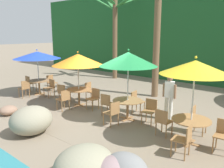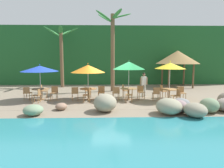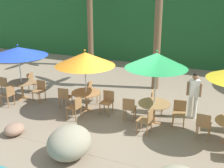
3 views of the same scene
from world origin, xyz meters
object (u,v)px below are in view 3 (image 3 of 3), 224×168
Objects in this scene: umbrella_blue at (18,51)px; chair_orange_inland at (92,90)px; chair_blue_right at (9,94)px; palm_tree_nearest at (90,3)px; chair_blue_left at (6,85)px; chair_orange_right at (76,106)px; waiter_in_white at (194,92)px; dining_table_orange at (86,95)px; umbrella_green at (156,61)px; dining_table_green at (154,106)px; chair_green_left at (129,107)px; chair_green_seaward at (179,111)px; chair_orange_left at (65,96)px; chair_green_right at (147,119)px; umbrella_orange at (85,59)px; chair_yellow_left at (204,124)px; chair_orange_seaward at (107,101)px; chair_blue_inland at (32,81)px; chair_green_inland at (155,100)px; chair_blue_seaward at (40,89)px; dining_table_blue at (22,85)px.

umbrella_blue reaches higher than chair_orange_inland.
chair_blue_right is 7.53m from palm_tree_nearest.
chair_blue_left is 4.05m from chair_orange_right.
chair_orange_right is 4.19m from waiter_in_white.
dining_table_orange is 3.09m from umbrella_green.
dining_table_green is at bearing 0.20° from umbrella_blue.
dining_table_orange is at bearing 0.65° from chair_blue_left.
chair_blue_left and chair_green_left have the same top height.
chair_orange_left is at bearing -174.56° from chair_green_seaward.
chair_green_right is (5.64, 0.02, 0.00)m from chair_blue_right.
waiter_in_white is at bearing 29.59° from chair_green_left.
chair_blue_left is 1.00× the size of chair_orange_right.
chair_orange_inland is at bearing 149.27° from chair_green_right.
waiter_in_white is (4.63, 1.15, 0.47)m from chair_orange_left.
chair_orange_inland is (-0.18, 0.84, -1.51)m from umbrella_orange.
chair_yellow_left is at bearing -15.58° from umbrella_green.
chair_orange_seaward is at bearing -36.62° from chair_orange_inland.
umbrella_blue is at bearing 94.76° from chair_blue_right.
chair_blue_inland and chair_green_left have the same top height.
chair_orange_left is (2.16, 0.66, 0.00)m from chair_blue_right.
umbrella_blue is 3.37m from chair_orange_inland.
waiter_in_white reaches higher than chair_green_left.
chair_orange_right is at bearing -86.50° from umbrella_orange.
umbrella_green is 2.98× the size of chair_green_inland.
chair_blue_seaward is 1.41m from chair_orange_left.
chair_blue_inland is 1.00× the size of chair_green_inland.
umbrella_blue is 1.39× the size of waiter_in_white.
chair_blue_inland and chair_green_right have the same top height.
umbrella_blue reaches higher than chair_green_inland.
chair_green_right is at bearing -27.00° from chair_orange_seaward.
chair_green_seaward is at bearing -41.94° from palm_tree_nearest.
chair_green_right is (5.71, -0.83, -0.10)m from dining_table_blue.
chair_orange_left is at bearing -11.84° from chair_blue_seaward.
umbrella_green is at bearing -166.94° from chair_green_seaward.
umbrella_orange is at bearing 174.11° from chair_green_left.
chair_yellow_left is (3.49, -0.54, 0.00)m from chair_orange_seaward.
umbrella_blue is 1.75m from chair_blue_left.
palm_tree_nearest reaches higher than chair_blue_right.
chair_blue_left is at bearing 177.08° from chair_yellow_left.
chair_orange_right is at bearing -82.30° from chair_orange_inland.
chair_yellow_left is at bearing -41.45° from palm_tree_nearest.
dining_table_green is (2.64, 0.01, 0.00)m from dining_table_orange.
chair_green_inland is (4.66, 0.76, 0.00)m from chair_blue_seaward.
chair_orange_left reaches higher than dining_table_green.
palm_tree_nearest is (-0.75, 5.90, 3.12)m from chair_blue_seaward.
chair_blue_right is 3.46m from umbrella_orange.
chair_blue_seaward is at bearing 179.82° from chair_orange_seaward.
chair_green_inland is 2.30m from chair_yellow_left.
chair_orange_left and chair_green_left have the same top height.
umbrella_green is 2.98× the size of chair_green_seaward.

